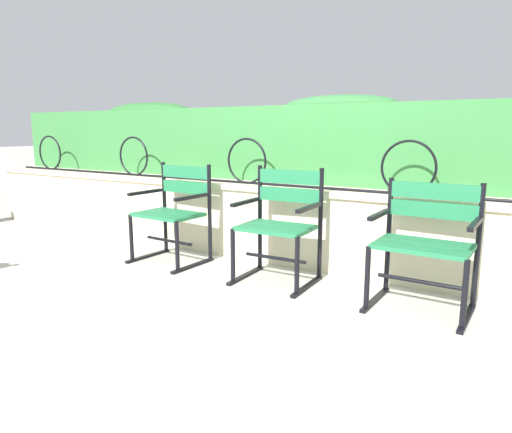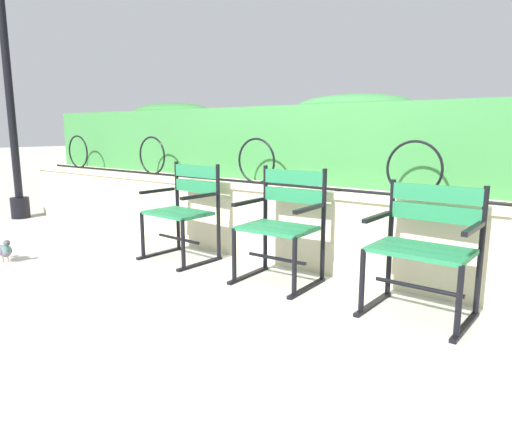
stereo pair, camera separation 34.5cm
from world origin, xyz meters
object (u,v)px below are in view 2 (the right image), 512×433
object	(u,v)px
park_chair_centre	(282,223)
lamppost	(9,89)
park_chair_left	(184,209)
park_chair_right	(425,245)
pigeon_near_chairs	(5,250)

from	to	relation	value
park_chair_centre	lamppost	distance (m)	4.50
park_chair_left	lamppost	xyz separation A→B (m)	(-3.24, 0.04, 1.24)
park_chair_right	pigeon_near_chairs	bearing A→B (deg)	-161.96
park_chair_right	pigeon_near_chairs	size ratio (longest dim) A/B	2.92
park_chair_centre	lamppost	bearing A→B (deg)	179.59
park_chair_left	park_chair_centre	size ratio (longest dim) A/B	0.98
lamppost	park_chair_right	bearing A→B (deg)	-0.30
park_chair_left	park_chair_centre	distance (m)	1.09
lamppost	park_chair_left	bearing A→B (deg)	-0.70
lamppost	park_chair_centre	bearing A→B (deg)	-0.41
park_chair_left	lamppost	size ratio (longest dim) A/B	0.27
park_chair_left	park_chair_centre	xyz separation A→B (m)	(1.09, 0.01, 0.00)
park_chair_centre	park_chair_right	bearing A→B (deg)	0.15
park_chair_left	park_chair_centre	world-z (taller)	park_chair_centre
park_chair_centre	park_chair_right	world-z (taller)	park_chair_centre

